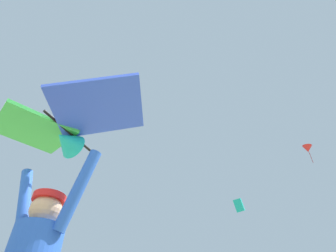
{
  "coord_description": "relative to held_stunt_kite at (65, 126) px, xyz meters",
  "views": [
    {
      "loc": [
        1.76,
        -1.21,
        0.66
      ],
      "look_at": [
        -0.06,
        1.56,
        3.46
      ],
      "focal_mm": 29.55,
      "sensor_mm": 36.0,
      "label": 1
    }
  ],
  "objects": [
    {
      "name": "held_stunt_kite",
      "position": [
        0.0,
        0.0,
        0.0
      ],
      "size": [
        1.65,
        0.98,
        0.39
      ],
      "color": "black"
    },
    {
      "name": "distant_kite_teal_low_right",
      "position": [
        -7.37,
        27.0,
        11.18
      ],
      "size": [
        1.03,
        1.4,
        1.63
      ],
      "color": "#19B2AD"
    },
    {
      "name": "distant_kite_red_overhead_distant",
      "position": [
        0.93,
        32.7,
        18.86
      ],
      "size": [
        1.54,
        1.54,
        2.73
      ],
      "color": "red"
    }
  ]
}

